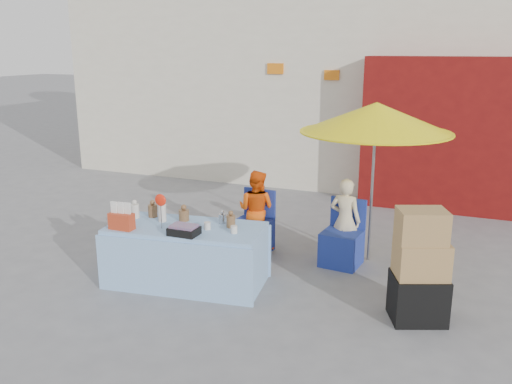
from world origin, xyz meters
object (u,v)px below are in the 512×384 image
at_px(market_table, 186,254).
at_px(chair_right, 342,246).
at_px(umbrella, 376,118).
at_px(vendor_orange, 256,210).
at_px(box_stack, 420,270).
at_px(vendor_beige, 345,220).
at_px(chair_left, 253,234).

distance_m(market_table, chair_right, 2.03).
relative_size(market_table, umbrella, 0.94).
xyz_separation_m(vendor_orange, box_stack, (2.32, -1.31, -0.01)).
bearing_deg(box_stack, vendor_beige, 129.24).
bearing_deg(umbrella, vendor_beige, -153.43).
xyz_separation_m(market_table, vendor_orange, (0.34, 1.39, 0.19)).
bearing_deg(chair_left, vendor_orange, 97.03).
distance_m(market_table, vendor_beige, 2.12).
relative_size(vendor_orange, box_stack, 0.94).
distance_m(chair_right, vendor_beige, 0.33).
xyz_separation_m(chair_right, box_stack, (1.07, -1.18, 0.30)).
bearing_deg(vendor_orange, chair_right, -179.83).
relative_size(chair_left, box_stack, 0.71).
height_order(umbrella, box_stack, umbrella).
relative_size(market_table, chair_left, 2.31).
bearing_deg(umbrella, vendor_orange, -174.47).
distance_m(vendor_beige, box_stack, 1.69).
bearing_deg(box_stack, umbrella, 117.81).
relative_size(chair_right, box_stack, 0.71).
xyz_separation_m(chair_right, vendor_beige, (-0.00, 0.13, 0.31)).
xyz_separation_m(chair_left, chair_right, (1.25, 0.00, 0.00)).
distance_m(market_table, box_stack, 2.67).
distance_m(market_table, chair_left, 1.31).
relative_size(vendor_beige, box_stack, 0.94).
bearing_deg(chair_right, vendor_orange, -179.83).
relative_size(vendor_orange, umbrella, 0.54).
height_order(vendor_beige, umbrella, umbrella).
xyz_separation_m(vendor_orange, umbrella, (1.55, 0.15, 1.33)).
bearing_deg(vendor_beige, market_table, 47.39).
height_order(chair_right, vendor_beige, vendor_beige).
height_order(chair_left, vendor_orange, vendor_orange).
height_order(market_table, box_stack, box_stack).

